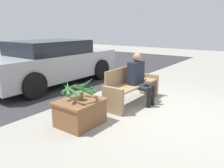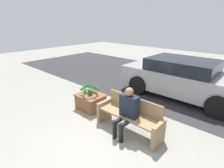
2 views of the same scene
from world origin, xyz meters
The scene contains 7 objects.
ground_plane centered at (0.00, 0.00, 0.00)m, with size 30.00×30.00×0.00m, color gray.
road_surface centered at (0.00, 5.26, 0.00)m, with size 20.00×6.00×0.01m, color #2D2D30.
bench centered at (0.19, 0.99, 0.43)m, with size 1.80×0.53×0.89m.
person_seated centered at (0.24, 0.82, 0.70)m, with size 0.46×0.58×1.24m.
planter_box centered at (-1.47, 1.12, 0.26)m, with size 0.86×0.71×0.49m.
potted_plant centered at (-1.48, 1.12, 0.72)m, with size 0.66×0.67×0.45m.
parked_car centered at (0.32, 4.07, 0.73)m, with size 4.47×1.98×1.43m.
Camera 1 is at (-4.27, -1.67, 1.81)m, focal length 35.00 mm.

